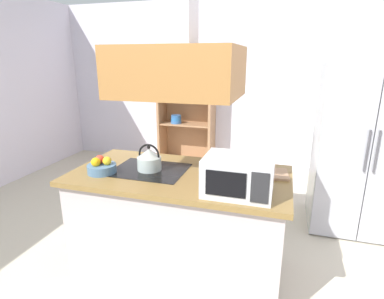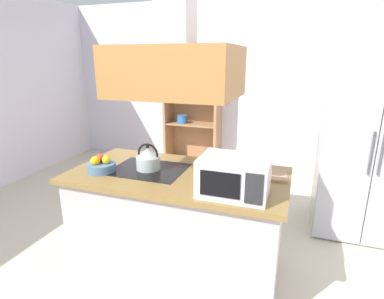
% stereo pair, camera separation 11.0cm
% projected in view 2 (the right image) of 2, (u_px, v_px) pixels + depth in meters
% --- Properties ---
extents(ground_plane, '(7.80, 7.80, 0.00)m').
position_uv_depth(ground_plane, '(163.00, 268.00, 2.73)').
color(ground_plane, beige).
extents(wall_back, '(6.00, 0.12, 2.70)m').
position_uv_depth(wall_back, '(236.00, 86.00, 5.06)').
color(wall_back, silver).
rests_on(wall_back, ground).
extents(kitchen_island, '(1.74, 0.91, 0.90)m').
position_uv_depth(kitchen_island, '(178.00, 222.00, 2.60)').
color(kitchen_island, '#BBADAE').
rests_on(kitchen_island, ground).
extents(range_hood, '(0.90, 0.70, 1.19)m').
position_uv_depth(range_hood, '(176.00, 57.00, 2.22)').
color(range_hood, '#A76F38').
extents(refrigerator, '(0.90, 0.77, 1.76)m').
position_uv_depth(refrigerator, '(367.00, 151.00, 3.13)').
color(refrigerator, '#B6BFB8').
rests_on(refrigerator, ground).
extents(dish_cabinet, '(0.93, 0.40, 1.80)m').
position_uv_depth(dish_cabinet, '(193.00, 119.00, 5.23)').
color(dish_cabinet, '#A77851').
rests_on(dish_cabinet, ground).
extents(kettle, '(0.20, 0.20, 0.22)m').
position_uv_depth(kettle, '(148.00, 159.00, 2.53)').
color(kettle, '#B1C2C1').
rests_on(kettle, kitchen_island).
extents(cutting_board, '(0.37, 0.28, 0.02)m').
position_uv_depth(cutting_board, '(265.00, 175.00, 2.42)').
color(cutting_board, '#A77E5F').
rests_on(cutting_board, kitchen_island).
extents(microwave, '(0.46, 0.35, 0.26)m').
position_uv_depth(microwave, '(234.00, 176.00, 2.06)').
color(microwave, silver).
rests_on(microwave, kitchen_island).
extents(fruit_bowl, '(0.23, 0.23, 0.14)m').
position_uv_depth(fruit_bowl, '(101.00, 166.00, 2.50)').
color(fruit_bowl, '#4C7299').
rests_on(fruit_bowl, kitchen_island).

